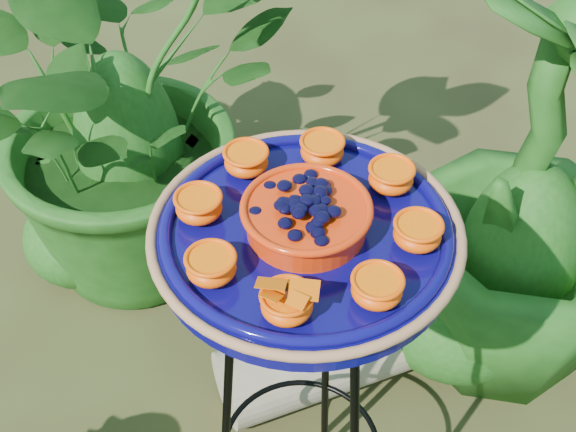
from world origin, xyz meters
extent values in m
torus|color=black|center=(0.12, -0.02, 0.86)|extent=(0.28, 0.28, 0.02)
cylinder|color=black|center=(0.13, 0.12, 0.43)|extent=(0.03, 0.08, 0.86)
cylinder|color=black|center=(-0.01, -0.08, 0.43)|extent=(0.08, 0.05, 0.86)
cylinder|color=#090755|center=(0.12, -0.02, 0.89)|extent=(0.49, 0.49, 0.04)
torus|color=#AA724C|center=(0.12, -0.02, 0.91)|extent=(0.46, 0.46, 0.02)
torus|color=#090755|center=(0.12, -0.02, 0.91)|extent=(0.42, 0.42, 0.02)
cylinder|color=red|center=(0.12, -0.02, 0.93)|extent=(0.19, 0.19, 0.04)
torus|color=red|center=(0.12, -0.02, 0.95)|extent=(0.19, 0.19, 0.01)
ellipsoid|color=black|center=(0.12, -0.02, 0.96)|extent=(0.15, 0.15, 0.03)
ellipsoid|color=#FF6002|center=(0.28, -0.01, 0.92)|extent=(0.07, 0.07, 0.03)
cylinder|color=#FF9705|center=(0.28, -0.01, 0.94)|extent=(0.06, 0.06, 0.01)
ellipsoid|color=#FF6002|center=(0.22, 0.09, 0.92)|extent=(0.07, 0.07, 0.03)
cylinder|color=#FF9705|center=(0.22, 0.09, 0.94)|extent=(0.06, 0.06, 0.01)
ellipsoid|color=#FF6002|center=(0.11, 0.13, 0.92)|extent=(0.07, 0.07, 0.03)
cylinder|color=#FF9705|center=(0.11, 0.13, 0.94)|extent=(0.06, 0.06, 0.01)
ellipsoid|color=#FF6002|center=(0.00, 0.08, 0.92)|extent=(0.07, 0.07, 0.03)
cylinder|color=#FF9705|center=(0.00, 0.08, 0.94)|extent=(0.06, 0.06, 0.01)
ellipsoid|color=#FF6002|center=(-0.04, -0.03, 0.92)|extent=(0.07, 0.07, 0.03)
cylinder|color=#FF9705|center=(-0.04, -0.03, 0.94)|extent=(0.06, 0.06, 0.01)
ellipsoid|color=#FF6002|center=(0.01, -0.14, 0.92)|extent=(0.07, 0.07, 0.03)
cylinder|color=#FF9705|center=(0.01, -0.14, 0.94)|extent=(0.06, 0.06, 0.01)
ellipsoid|color=#FF6002|center=(0.13, -0.18, 0.92)|extent=(0.07, 0.07, 0.03)
cylinder|color=#FF9705|center=(0.13, -0.18, 0.94)|extent=(0.06, 0.06, 0.01)
ellipsoid|color=#FF6002|center=(0.24, -0.13, 0.92)|extent=(0.07, 0.07, 0.03)
cylinder|color=#FF9705|center=(0.24, -0.13, 0.94)|extent=(0.06, 0.06, 0.01)
cylinder|color=black|center=(0.13, -0.18, 0.95)|extent=(0.01, 0.03, 0.00)
cube|color=#E25C04|center=(0.11, -0.18, 0.96)|extent=(0.04, 0.03, 0.01)
cube|color=#E25C04|center=(0.15, -0.18, 0.96)|extent=(0.04, 0.03, 0.01)
cylinder|color=tan|center=(0.12, 0.36, 0.10)|extent=(0.59, 0.50, 0.19)
imported|color=#184813|center=(-0.51, 0.69, 0.52)|extent=(1.19, 1.22, 1.03)
imported|color=#184813|center=(0.51, 0.58, 0.52)|extent=(0.81, 0.81, 1.05)
camera|label=1|loc=(0.28, -0.82, 1.72)|focal=50.00mm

